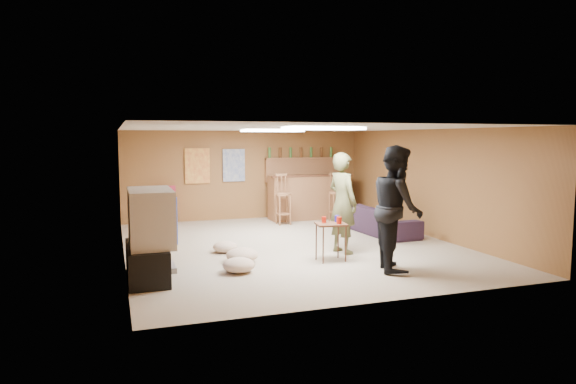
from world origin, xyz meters
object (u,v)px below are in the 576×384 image
object	(u,v)px
bar_counter	(309,197)
person_olive	(343,203)
tv_body	(151,217)
sofa	(381,220)
person_black	(397,208)
tray_table	(331,242)

from	to	relation	value
bar_counter	person_olive	bearing A→B (deg)	-102.56
tv_body	sofa	size ratio (longest dim) A/B	0.56
person_black	sofa	bearing A→B (deg)	-6.32
tv_body	bar_counter	distance (m)	6.09
tv_body	person_black	bearing A→B (deg)	-10.36
tv_body	person_black	size ratio (longest dim) A/B	0.57
bar_counter	person_black	world-z (taller)	person_black
tv_body	tray_table	world-z (taller)	tv_body
tv_body	sofa	distance (m)	5.32
person_black	tray_table	world-z (taller)	person_black
person_black	tray_table	size ratio (longest dim) A/B	3.06
person_olive	bar_counter	bearing A→B (deg)	-28.49
person_black	sofa	distance (m)	3.07
tv_body	bar_counter	world-z (taller)	tv_body
tray_table	tv_body	bearing A→B (deg)	-176.52
person_olive	person_black	world-z (taller)	person_black
bar_counter	tv_body	bearing A→B (deg)	-133.00
tv_body	person_olive	world-z (taller)	person_olive
bar_counter	sofa	world-z (taller)	bar_counter
person_olive	tray_table	size ratio (longest dim) A/B	2.83
tv_body	tray_table	xyz separation A→B (m)	(2.88, 0.17, -0.59)
sofa	tray_table	distance (m)	2.74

